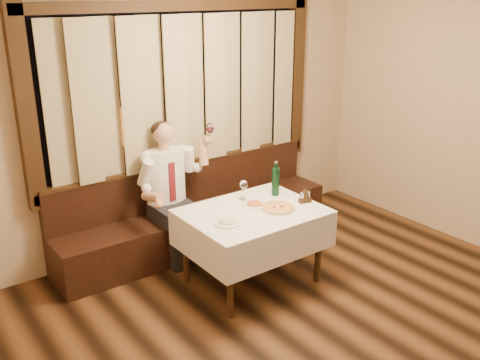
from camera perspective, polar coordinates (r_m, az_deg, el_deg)
room at (r=4.23m, az=7.43°, el=2.92°), size 5.01×6.01×2.81m
banquette at (r=5.96m, az=-4.68°, el=-4.08°), size 3.20×0.61×0.94m
dining_table at (r=5.05m, az=1.34°, el=-4.35°), size 1.27×0.97×0.76m
pizza at (r=5.03m, az=4.05°, el=-3.00°), size 0.33×0.33×0.03m
pasta_red at (r=5.10m, az=1.54°, el=-2.40°), size 0.24×0.24×0.08m
pasta_cream at (r=4.72m, az=-1.35°, el=-4.27°), size 0.25×0.25×0.09m
green_bottle at (r=5.33m, az=3.82°, el=-0.09°), size 0.08×0.08×0.35m
table_wine_glass at (r=5.20m, az=0.38°, el=-0.59°), size 0.08×0.08×0.21m
cruet_caddy at (r=5.21m, az=6.94°, el=-1.92°), size 0.13×0.09×0.13m
seated_man at (r=5.53m, az=-7.47°, el=-0.20°), size 0.81×0.61×1.46m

